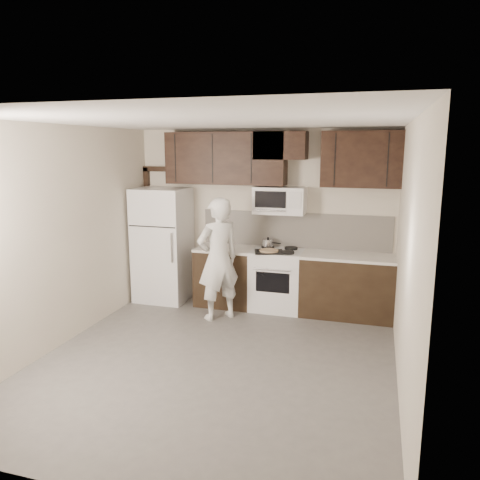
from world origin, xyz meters
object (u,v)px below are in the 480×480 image
at_px(stove, 277,280).
at_px(person, 218,259).
at_px(refrigerator, 163,245).
at_px(microwave, 280,200).

relative_size(stove, person, 0.54).
distance_m(refrigerator, person, 1.27).
bearing_deg(person, microwave, 179.66).
bearing_deg(refrigerator, stove, 1.51).
height_order(microwave, person, microwave).
distance_m(microwave, person, 1.29).
xyz_separation_m(stove, person, (-0.72, -0.63, 0.41)).
height_order(stove, person, person).
distance_m(stove, microwave, 1.20).
xyz_separation_m(microwave, person, (-0.72, -0.74, -0.77)).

